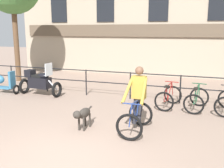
{
  "coord_description": "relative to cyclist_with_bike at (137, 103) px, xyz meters",
  "views": [
    {
      "loc": [
        2.69,
        -4.31,
        2.62
      ],
      "look_at": [
        0.1,
        2.86,
        1.05
      ],
      "focal_mm": 42.0,
      "sensor_mm": 36.0,
      "label": 1
    }
  ],
  "objects": [
    {
      "name": "ground_plane",
      "position": [
        -1.07,
        -2.09,
        -0.76
      ],
      "size": [
        60.0,
        60.0,
        0.0
      ],
      "primitive_type": "plane",
      "color": "gray"
    },
    {
      "name": "canal_railing",
      "position": [
        -1.07,
        3.11,
        -0.05
      ],
      "size": [
        15.05,
        0.05,
        1.05
      ],
      "color": "black",
      "rests_on": "ground_plane"
    },
    {
      "name": "cyclist_with_bike",
      "position": [
        0.0,
        0.0,
        0.0
      ],
      "size": [
        0.69,
        1.18,
        1.7
      ],
      "rotation": [
        0.0,
        0.0,
        -0.01
      ],
      "color": "black",
      "rests_on": "ground_plane"
    },
    {
      "name": "dog",
      "position": [
        -1.37,
        -0.41,
        -0.34
      ],
      "size": [
        0.25,
        0.95,
        0.61
      ],
      "rotation": [
        0.0,
        0.0,
        -0.05
      ],
      "color": "#332D28",
      "rests_on": "ground_plane"
    },
    {
      "name": "parked_motorcycle",
      "position": [
        -4.7,
        2.41,
        -0.2
      ],
      "size": [
        1.79,
        0.73,
        1.35
      ],
      "rotation": [
        0.0,
        0.0,
        1.51
      ],
      "color": "black",
      "rests_on": "ground_plane"
    },
    {
      "name": "parked_bicycle_near_lamp",
      "position": [
        0.49,
        2.45,
        -0.41
      ],
      "size": [
        0.81,
        1.19,
        0.86
      ],
      "rotation": [
        0.0,
        0.0,
        3.0
      ],
      "color": "black",
      "rests_on": "ground_plane"
    },
    {
      "name": "parked_bicycle_mid_left",
      "position": [
        1.41,
        2.45,
        -0.41
      ],
      "size": [
        0.8,
        1.19,
        0.86
      ],
      "rotation": [
        0.0,
        0.0,
        3.01
      ],
      "color": "black",
      "rests_on": "ground_plane"
    },
    {
      "name": "parked_scooter",
      "position": [
        -6.38,
        2.22,
        -0.3
      ],
      "size": [
        1.28,
        0.4,
        0.96
      ],
      "rotation": [
        0.0,
        0.0,
        1.57
      ],
      "color": "black",
      "rests_on": "ground_plane"
    }
  ]
}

